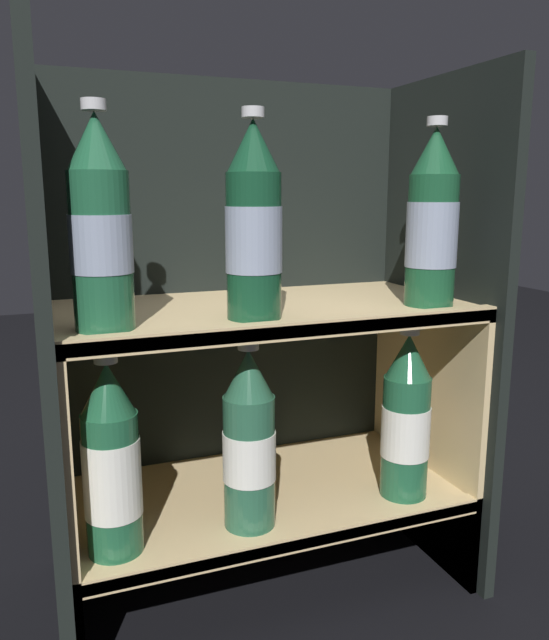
{
  "coord_description": "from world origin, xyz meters",
  "views": [
    {
      "loc": [
        -0.34,
        -0.77,
        0.68
      ],
      "look_at": [
        0.0,
        0.12,
        0.48
      ],
      "focal_mm": 35.0,
      "sensor_mm": 36.0,
      "label": 1
    }
  ],
  "objects_px": {
    "bottle_upper_front_2": "(432,223)",
    "bottle_lower_front_2": "(406,420)",
    "bottle_lower_front_1": "(249,443)",
    "bottle_lower_front_0": "(112,465)",
    "bottle_upper_front_1": "(254,227)",
    "bottle_upper_front_0": "(100,229)"
  },
  "relations": [
    {
      "from": "bottle_upper_front_0",
      "to": "bottle_lower_front_2",
      "type": "xyz_separation_m",
      "value": [
        0.48,
        0.0,
        -0.33
      ]
    },
    {
      "from": "bottle_upper_front_1",
      "to": "bottle_upper_front_2",
      "type": "bearing_deg",
      "value": 0.0
    },
    {
      "from": "bottle_lower_front_0",
      "to": "bottle_lower_front_2",
      "type": "xyz_separation_m",
      "value": [
        0.48,
        0.0,
        0.0
      ]
    },
    {
      "from": "bottle_upper_front_1",
      "to": "bottle_lower_front_0",
      "type": "relative_size",
      "value": 1.0
    },
    {
      "from": "bottle_lower_front_1",
      "to": "bottle_lower_front_0",
      "type": "bearing_deg",
      "value": 180.0
    },
    {
      "from": "bottle_upper_front_2",
      "to": "bottle_lower_front_2",
      "type": "bearing_deg",
      "value": 180.0
    },
    {
      "from": "bottle_upper_front_2",
      "to": "bottle_lower_front_2",
      "type": "distance_m",
      "value": 0.33
    },
    {
      "from": "bottle_upper_front_1",
      "to": "bottle_lower_front_0",
      "type": "distance_m",
      "value": 0.39
    },
    {
      "from": "bottle_lower_front_0",
      "to": "bottle_lower_front_2",
      "type": "bearing_deg",
      "value": 0.0
    },
    {
      "from": "bottle_lower_front_1",
      "to": "bottle_lower_front_2",
      "type": "height_order",
      "value": "same"
    },
    {
      "from": "bottle_lower_front_0",
      "to": "bottle_lower_front_1",
      "type": "xyz_separation_m",
      "value": [
        0.2,
        0.0,
        0.0
      ]
    },
    {
      "from": "bottle_upper_front_1",
      "to": "bottle_lower_front_1",
      "type": "xyz_separation_m",
      "value": [
        -0.01,
        0.0,
        -0.32
      ]
    },
    {
      "from": "bottle_upper_front_1",
      "to": "bottle_lower_front_2",
      "type": "xyz_separation_m",
      "value": [
        0.27,
        0.0,
        -0.32
      ]
    },
    {
      "from": "bottle_upper_front_1",
      "to": "bottle_lower_front_1",
      "type": "bearing_deg",
      "value": 180.0
    },
    {
      "from": "bottle_lower_front_2",
      "to": "bottle_upper_front_2",
      "type": "bearing_deg",
      "value": -0.0
    },
    {
      "from": "bottle_upper_front_0",
      "to": "bottle_lower_front_2",
      "type": "bearing_deg",
      "value": 0.0
    },
    {
      "from": "bottle_lower_front_2",
      "to": "bottle_upper_front_1",
      "type": "bearing_deg",
      "value": -180.0
    },
    {
      "from": "bottle_upper_front_0",
      "to": "bottle_lower_front_1",
      "type": "xyz_separation_m",
      "value": [
        0.2,
        0.0,
        -0.32
      ]
    },
    {
      "from": "bottle_upper_front_1",
      "to": "bottle_lower_front_1",
      "type": "height_order",
      "value": "bottle_upper_front_1"
    },
    {
      "from": "bottle_lower_front_0",
      "to": "bottle_lower_front_2",
      "type": "distance_m",
      "value": 0.48
    },
    {
      "from": "bottle_upper_front_0",
      "to": "bottle_upper_front_2",
      "type": "distance_m",
      "value": 0.51
    },
    {
      "from": "bottle_upper_front_0",
      "to": "bottle_upper_front_2",
      "type": "bearing_deg",
      "value": 0.0
    }
  ]
}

